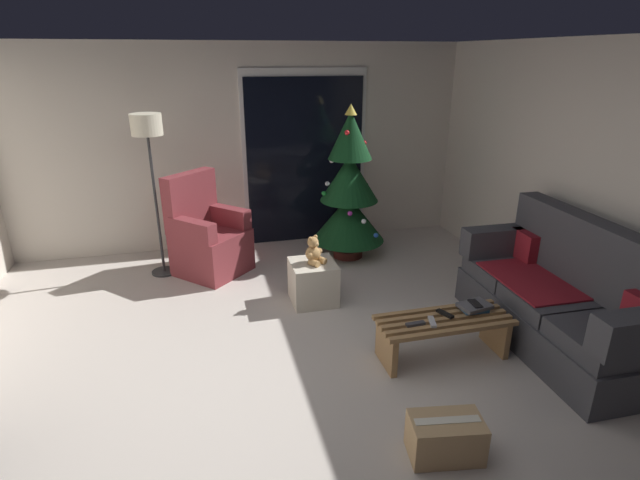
# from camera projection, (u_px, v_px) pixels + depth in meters

# --- Properties ---
(ground_plane) EXTENTS (7.00, 7.00, 0.00)m
(ground_plane) POSITION_uv_depth(u_px,v_px,m) (292.00, 378.00, 3.79)
(ground_plane) COLOR #BCB2A8
(wall_back) EXTENTS (5.72, 0.12, 2.50)m
(wall_back) POSITION_uv_depth(u_px,v_px,m) (243.00, 148.00, 6.11)
(wall_back) COLOR beige
(wall_back) RESTS_ON ground
(wall_right) EXTENTS (0.12, 6.00, 2.50)m
(wall_right) POSITION_uv_depth(u_px,v_px,m) (631.00, 198.00, 4.00)
(wall_right) COLOR beige
(wall_right) RESTS_ON ground
(patio_door_frame) EXTENTS (1.60, 0.02, 2.20)m
(patio_door_frame) POSITION_uv_depth(u_px,v_px,m) (305.00, 158.00, 6.28)
(patio_door_frame) COLOR silver
(patio_door_frame) RESTS_ON ground
(patio_door_glass) EXTENTS (1.50, 0.02, 2.10)m
(patio_door_glass) POSITION_uv_depth(u_px,v_px,m) (305.00, 162.00, 6.28)
(patio_door_glass) COLOR black
(patio_door_glass) RESTS_ON ground
(couch) EXTENTS (0.83, 1.96, 1.08)m
(couch) POSITION_uv_depth(u_px,v_px,m) (561.00, 300.00, 4.13)
(couch) COLOR #3D3D42
(couch) RESTS_ON ground
(coffee_table) EXTENTS (1.10, 0.40, 0.36)m
(coffee_table) POSITION_uv_depth(u_px,v_px,m) (443.00, 331.00, 3.97)
(coffee_table) COLOR #9E7547
(coffee_table) RESTS_ON ground
(remote_graphite) EXTENTS (0.16, 0.05, 0.02)m
(remote_graphite) POSITION_uv_depth(u_px,v_px,m) (415.00, 324.00, 3.83)
(remote_graphite) COLOR #333338
(remote_graphite) RESTS_ON coffee_table
(remote_silver) EXTENTS (0.08, 0.16, 0.02)m
(remote_silver) POSITION_uv_depth(u_px,v_px,m) (432.00, 322.00, 3.86)
(remote_silver) COLOR #ADADB2
(remote_silver) RESTS_ON coffee_table
(remote_black) EXTENTS (0.10, 0.16, 0.02)m
(remote_black) POSITION_uv_depth(u_px,v_px,m) (445.00, 314.00, 3.98)
(remote_black) COLOR black
(remote_black) RESTS_ON coffee_table
(book_stack) EXTENTS (0.29, 0.23, 0.06)m
(book_stack) POSITION_uv_depth(u_px,v_px,m) (474.00, 307.00, 4.04)
(book_stack) COLOR #285684
(book_stack) RESTS_ON coffee_table
(cell_phone) EXTENTS (0.08, 0.15, 0.01)m
(cell_phone) POSITION_uv_depth(u_px,v_px,m) (475.00, 303.00, 4.02)
(cell_phone) COLOR black
(cell_phone) RESTS_ON book_stack
(christmas_tree) EXTENTS (0.87, 0.87, 1.83)m
(christmas_tree) POSITION_uv_depth(u_px,v_px,m) (349.00, 192.00, 5.78)
(christmas_tree) COLOR #4C1E19
(christmas_tree) RESTS_ON ground
(armchair) EXTENTS (0.97, 0.97, 1.13)m
(armchair) POSITION_uv_depth(u_px,v_px,m) (208.00, 238.00, 5.52)
(armchair) COLOR maroon
(armchair) RESTS_ON ground
(floor_lamp) EXTENTS (0.32, 0.32, 1.78)m
(floor_lamp) POSITION_uv_depth(u_px,v_px,m) (148.00, 141.00, 5.08)
(floor_lamp) COLOR #2D2D30
(floor_lamp) RESTS_ON ground
(ottoman) EXTENTS (0.44, 0.44, 0.42)m
(ottoman) POSITION_uv_depth(u_px,v_px,m) (313.00, 282.00, 4.90)
(ottoman) COLOR beige
(ottoman) RESTS_ON ground
(teddy_bear_honey) EXTENTS (0.21, 0.22, 0.29)m
(teddy_bear_honey) POSITION_uv_depth(u_px,v_px,m) (314.00, 252.00, 4.77)
(teddy_bear_honey) COLOR tan
(teddy_bear_honey) RESTS_ON ottoman
(cardboard_box_taped_mid_floor) EXTENTS (0.48, 0.33, 0.27)m
(cardboard_box_taped_mid_floor) POSITION_uv_depth(u_px,v_px,m) (445.00, 438.00, 3.02)
(cardboard_box_taped_mid_floor) COLOR tan
(cardboard_box_taped_mid_floor) RESTS_ON ground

